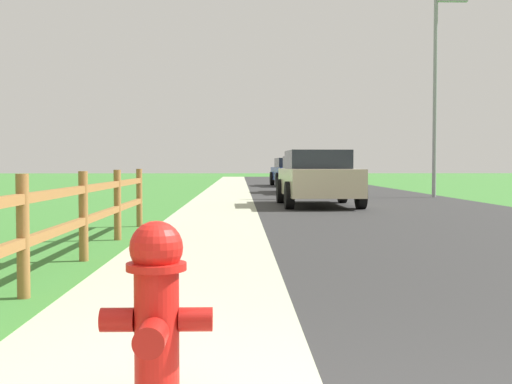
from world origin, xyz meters
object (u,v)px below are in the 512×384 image
object	(u,v)px
parked_car_silver	(305,175)
street_lamp	(438,79)
parked_car_blue	(292,172)
fire_hydrant	(156,312)
parked_suv_beige	(318,177)

from	to	relation	value
parked_car_silver	street_lamp	world-z (taller)	street_lamp
parked_car_silver	parked_car_blue	distance (m)	8.52
fire_hydrant	parked_suv_beige	bearing A→B (deg)	80.32
parked_car_blue	street_lamp	size ratio (longest dim) A/B	0.70
parked_suv_beige	street_lamp	distance (m)	7.36
parked_car_silver	parked_car_blue	world-z (taller)	parked_car_blue
parked_car_blue	parked_car_silver	bearing A→B (deg)	-91.11
parked_car_silver	street_lamp	bearing A→B (deg)	-42.18
parked_suv_beige	street_lamp	size ratio (longest dim) A/B	0.63
parked_car_silver	street_lamp	size ratio (longest dim) A/B	0.62
fire_hydrant	parked_car_silver	xyz separation A→B (m)	(3.07, 23.64, 0.28)
parked_suv_beige	parked_car_silver	world-z (taller)	parked_suv_beige
parked_suv_beige	parked_car_silver	xyz separation A→B (m)	(0.47, 8.39, -0.05)
parked_suv_beige	street_lamp	world-z (taller)	street_lamp
street_lamp	parked_car_blue	bearing A→B (deg)	108.40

